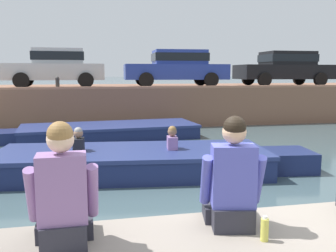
{
  "coord_description": "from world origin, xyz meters",
  "views": [
    {
      "loc": [
        -1.63,
        -3.25,
        2.08
      ],
      "look_at": [
        -0.14,
        3.7,
        1.07
      ],
      "focal_mm": 40.0,
      "sensor_mm": 36.0,
      "label": 1
    }
  ],
  "objects_px": {
    "person_seated_right": "(232,184)",
    "bottle_drink": "(265,229)",
    "motorboat_passing": "(146,161)",
    "boat_moored_central_navy": "(102,132)",
    "car_left_inner_silver": "(56,66)",
    "car_centre_blue": "(177,67)",
    "mooring_bollard_mid": "(57,82)",
    "car_right_inner_black": "(285,67)",
    "person_seated_left": "(63,198)"
  },
  "relations": [
    {
      "from": "car_centre_blue",
      "to": "car_right_inner_black",
      "type": "bearing_deg",
      "value": 0.02
    },
    {
      "from": "car_centre_blue",
      "to": "bottle_drink",
      "type": "bearing_deg",
      "value": -100.45
    },
    {
      "from": "boat_moored_central_navy",
      "to": "person_seated_left",
      "type": "distance_m",
      "value": 9.26
    },
    {
      "from": "person_seated_right",
      "to": "person_seated_left",
      "type": "bearing_deg",
      "value": -177.57
    },
    {
      "from": "boat_moored_central_navy",
      "to": "motorboat_passing",
      "type": "relative_size",
      "value": 0.99
    },
    {
      "from": "car_centre_blue",
      "to": "motorboat_passing",
      "type": "bearing_deg",
      "value": -107.59
    },
    {
      "from": "boat_moored_central_navy",
      "to": "motorboat_passing",
      "type": "xyz_separation_m",
      "value": [
        0.73,
        -4.54,
        0.04
      ]
    },
    {
      "from": "boat_moored_central_navy",
      "to": "mooring_bollard_mid",
      "type": "distance_m",
      "value": 2.95
    },
    {
      "from": "car_right_inner_black",
      "to": "person_seated_left",
      "type": "height_order",
      "value": "car_right_inner_black"
    },
    {
      "from": "car_right_inner_black",
      "to": "person_seated_left",
      "type": "distance_m",
      "value": 15.92
    },
    {
      "from": "car_left_inner_silver",
      "to": "mooring_bollard_mid",
      "type": "xyz_separation_m",
      "value": [
        0.17,
        -1.78,
        -0.6
      ]
    },
    {
      "from": "car_right_inner_black",
      "to": "mooring_bollard_mid",
      "type": "height_order",
      "value": "car_right_inner_black"
    },
    {
      "from": "car_centre_blue",
      "to": "mooring_bollard_mid",
      "type": "xyz_separation_m",
      "value": [
        -4.84,
        -1.78,
        -0.61
      ]
    },
    {
      "from": "mooring_bollard_mid",
      "to": "person_seated_right",
      "type": "xyz_separation_m",
      "value": [
        2.24,
        -11.18,
        -0.6
      ]
    },
    {
      "from": "car_left_inner_silver",
      "to": "person_seated_left",
      "type": "distance_m",
      "value": 13.12
    },
    {
      "from": "car_left_inner_silver",
      "to": "car_centre_blue",
      "type": "distance_m",
      "value": 5.01
    },
    {
      "from": "motorboat_passing",
      "to": "boat_moored_central_navy",
      "type": "bearing_deg",
      "value": 99.13
    },
    {
      "from": "car_right_inner_black",
      "to": "person_seated_left",
      "type": "xyz_separation_m",
      "value": [
        -9.08,
        -13.02,
        -1.21
      ]
    },
    {
      "from": "person_seated_right",
      "to": "car_left_inner_silver",
      "type": "bearing_deg",
      "value": 100.54
    },
    {
      "from": "motorboat_passing",
      "to": "car_right_inner_black",
      "type": "xyz_separation_m",
      "value": [
        7.75,
        8.37,
        2.09
      ]
    },
    {
      "from": "car_centre_blue",
      "to": "mooring_bollard_mid",
      "type": "relative_size",
      "value": 9.99
    },
    {
      "from": "car_right_inner_black",
      "to": "person_seated_right",
      "type": "height_order",
      "value": "car_right_inner_black"
    },
    {
      "from": "bottle_drink",
      "to": "car_right_inner_black",
      "type": "bearing_deg",
      "value": 60.4
    },
    {
      "from": "person_seated_right",
      "to": "bottle_drink",
      "type": "relative_size",
      "value": 4.73
    },
    {
      "from": "boat_moored_central_navy",
      "to": "mooring_bollard_mid",
      "type": "bearing_deg",
      "value": 125.46
    },
    {
      "from": "car_left_inner_silver",
      "to": "boat_moored_central_navy",
      "type": "bearing_deg",
      "value": -66.97
    },
    {
      "from": "motorboat_passing",
      "to": "mooring_bollard_mid",
      "type": "distance_m",
      "value": 7.1
    },
    {
      "from": "boat_moored_central_navy",
      "to": "car_right_inner_black",
      "type": "height_order",
      "value": "car_right_inner_black"
    },
    {
      "from": "boat_moored_central_navy",
      "to": "person_seated_left",
      "type": "xyz_separation_m",
      "value": [
        -0.6,
        -9.19,
        0.92
      ]
    },
    {
      "from": "person_seated_left",
      "to": "person_seated_right",
      "type": "relative_size",
      "value": 1.0
    },
    {
      "from": "person_seated_right",
      "to": "bottle_drink",
      "type": "distance_m",
      "value": 0.45
    },
    {
      "from": "boat_moored_central_navy",
      "to": "bottle_drink",
      "type": "xyz_separation_m",
      "value": [
        0.93,
        -9.46,
        0.65
      ]
    },
    {
      "from": "car_left_inner_silver",
      "to": "bottle_drink",
      "type": "bearing_deg",
      "value": -79.1
    },
    {
      "from": "car_right_inner_black",
      "to": "person_seated_left",
      "type": "relative_size",
      "value": 4.48
    },
    {
      "from": "boat_moored_central_navy",
      "to": "person_seated_right",
      "type": "distance_m",
      "value": 9.21
    },
    {
      "from": "car_right_inner_black",
      "to": "boat_moored_central_navy",
      "type": "bearing_deg",
      "value": -155.68
    },
    {
      "from": "car_left_inner_silver",
      "to": "bottle_drink",
      "type": "distance_m",
      "value": 13.62
    },
    {
      "from": "motorboat_passing",
      "to": "bottle_drink",
      "type": "bearing_deg",
      "value": -87.66
    },
    {
      "from": "boat_moored_central_navy",
      "to": "car_centre_blue",
      "type": "relative_size",
      "value": 1.51
    },
    {
      "from": "motorboat_passing",
      "to": "person_seated_right",
      "type": "relative_size",
      "value": 6.98
    },
    {
      "from": "car_right_inner_black",
      "to": "mooring_bollard_mid",
      "type": "relative_size",
      "value": 9.72
    },
    {
      "from": "car_centre_blue",
      "to": "bottle_drink",
      "type": "distance_m",
      "value": 13.59
    },
    {
      "from": "motorboat_passing",
      "to": "bottle_drink",
      "type": "height_order",
      "value": "motorboat_passing"
    },
    {
      "from": "motorboat_passing",
      "to": "car_centre_blue",
      "type": "xyz_separation_m",
      "value": [
        2.65,
        8.37,
        2.09
      ]
    },
    {
      "from": "car_left_inner_silver",
      "to": "person_seated_right",
      "type": "relative_size",
      "value": 4.05
    },
    {
      "from": "bottle_drink",
      "to": "car_left_inner_silver",
      "type": "bearing_deg",
      "value": 100.9
    },
    {
      "from": "motorboat_passing",
      "to": "car_right_inner_black",
      "type": "relative_size",
      "value": 1.56
    },
    {
      "from": "car_right_inner_black",
      "to": "person_seated_left",
      "type": "bearing_deg",
      "value": -124.89
    },
    {
      "from": "motorboat_passing",
      "to": "car_right_inner_black",
      "type": "height_order",
      "value": "car_right_inner_black"
    },
    {
      "from": "mooring_bollard_mid",
      "to": "person_seated_right",
      "type": "bearing_deg",
      "value": -78.66
    }
  ]
}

